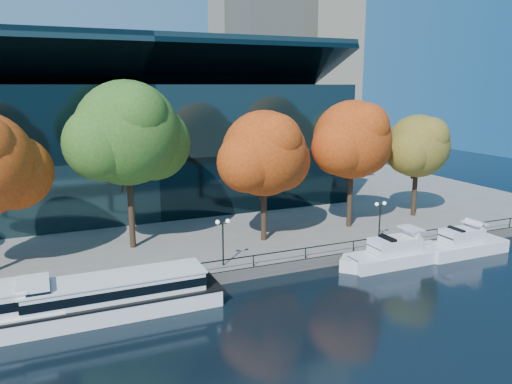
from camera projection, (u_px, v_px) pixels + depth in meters
name	position (u px, v px, depth m)	size (l,w,h in m)	color
ground	(270.00, 292.00, 39.28)	(160.00, 160.00, 0.00)	black
promenade	(163.00, 194.00, 71.80)	(90.00, 67.08, 1.00)	slate
railing	(253.00, 256.00, 41.78)	(88.20, 0.08, 0.99)	black
convention_building	(138.00, 144.00, 64.44)	(50.00, 24.57, 21.43)	black
tour_boat	(102.00, 297.00, 34.98)	(17.50, 3.90, 3.32)	white
cruiser_near	(395.00, 254.00, 45.13)	(11.29, 2.91, 3.27)	white
cruiser_far	(461.00, 244.00, 47.74)	(9.96, 2.76, 3.25)	white
tree_2	(129.00, 135.00, 44.80)	(11.82, 9.69, 15.46)	black
tree_3	(266.00, 155.00, 47.47)	(10.22, 8.38, 12.68)	black
tree_4	(354.00, 141.00, 52.01)	(10.24, 8.40, 13.47)	black
tree_5	(419.00, 148.00, 56.83)	(8.93, 7.32, 11.70)	black
lamp_1	(223.00, 232.00, 41.60)	(1.26, 0.36, 4.03)	black
lamp_2	(380.00, 212.00, 47.83)	(1.26, 0.36, 4.03)	black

